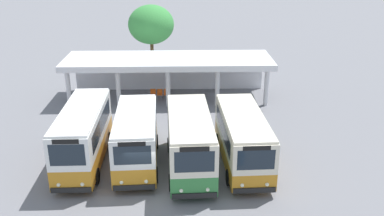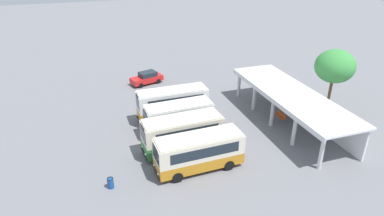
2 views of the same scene
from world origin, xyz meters
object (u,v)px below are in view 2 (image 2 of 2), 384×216
at_px(city_bus_second_in_row, 179,117).
at_px(litter_bin_apron, 111,183).
at_px(waiting_chair_second_from_end, 280,116).
at_px(city_bus_fourth_amber, 199,151).
at_px(waiting_chair_middle_seat, 283,118).
at_px(city_bus_middle_cream, 182,133).
at_px(parked_car_flank, 147,78).
at_px(city_bus_nearest_orange, 173,103).
at_px(waiting_chair_end_by_column, 278,113).

distance_m(city_bus_second_in_row, litter_bin_apron, 9.73).
bearing_deg(waiting_chair_second_from_end, city_bus_fourth_amber, -64.52).
distance_m(waiting_chair_middle_seat, litter_bin_apron, 18.97).
height_order(city_bus_middle_cream, parked_car_flank, city_bus_middle_cream).
distance_m(city_bus_middle_cream, waiting_chair_middle_seat, 11.75).
distance_m(city_bus_middle_cream, litter_bin_apron, 7.62).
relative_size(city_bus_fourth_amber, parked_car_flank, 1.64).
distance_m(city_bus_nearest_orange, waiting_chair_middle_seat, 11.72).
height_order(city_bus_middle_cream, waiting_chair_middle_seat, city_bus_middle_cream).
bearing_deg(parked_car_flank, city_bus_nearest_orange, 3.01).
distance_m(parked_car_flank, waiting_chair_middle_seat, 18.98).
xyz_separation_m(city_bus_nearest_orange, parked_car_flank, (-10.82, -0.57, -1.06)).
bearing_deg(waiting_chair_second_from_end, parked_car_flank, -142.35).
height_order(city_bus_fourth_amber, parked_car_flank, city_bus_fourth_amber).
height_order(city_bus_nearest_orange, city_bus_middle_cream, city_bus_nearest_orange).
height_order(city_bus_nearest_orange, city_bus_second_in_row, city_bus_nearest_orange).
height_order(city_bus_nearest_orange, waiting_chair_second_from_end, city_bus_nearest_orange).
relative_size(city_bus_nearest_orange, waiting_chair_middle_seat, 8.70).
bearing_deg(waiting_chair_middle_seat, parked_car_flank, -143.29).
bearing_deg(parked_car_flank, waiting_chair_end_by_column, 38.92).
height_order(city_bus_nearest_orange, waiting_chair_end_by_column, city_bus_nearest_orange).
distance_m(parked_car_flank, waiting_chair_second_from_end, 18.52).
bearing_deg(waiting_chair_end_by_column, city_bus_second_in_row, -91.27).
distance_m(parked_car_flank, litter_bin_apron, 21.30).
bearing_deg(waiting_chair_end_by_column, waiting_chair_middle_seat, -1.97).
xyz_separation_m(city_bus_nearest_orange, litter_bin_apron, (9.30, -7.55, -1.43)).
relative_size(waiting_chair_end_by_column, waiting_chair_middle_seat, 1.00).
relative_size(parked_car_flank, waiting_chair_end_by_column, 5.28).
bearing_deg(waiting_chair_end_by_column, litter_bin_apron, -71.87).
distance_m(waiting_chair_second_from_end, waiting_chair_middle_seat, 0.56).
bearing_deg(city_bus_middle_cream, city_bus_fourth_amber, 8.99).
distance_m(city_bus_second_in_row, city_bus_fourth_amber, 6.07).
xyz_separation_m(parked_car_flank, waiting_chair_middle_seat, (15.22, 11.35, -0.30)).
relative_size(parked_car_flank, waiting_chair_second_from_end, 5.28).
height_order(city_bus_fourth_amber, waiting_chair_end_by_column, city_bus_fourth_amber).
distance_m(city_bus_second_in_row, waiting_chair_second_from_end, 11.06).
bearing_deg(city_bus_nearest_orange, parked_car_flank, -176.99).
relative_size(waiting_chair_second_from_end, litter_bin_apron, 0.96).
relative_size(city_bus_middle_cream, waiting_chair_second_from_end, 8.48).
bearing_deg(litter_bin_apron, city_bus_fourth_amber, 91.52).
bearing_deg(litter_bin_apron, waiting_chair_end_by_column, 108.13).
xyz_separation_m(city_bus_fourth_amber, parked_car_flank, (-19.92, -0.26, -0.90)).
xyz_separation_m(city_bus_second_in_row, waiting_chair_end_by_column, (0.25, 11.03, -1.24)).
bearing_deg(city_bus_second_in_row, litter_bin_apron, -49.52).
xyz_separation_m(city_bus_middle_cream, litter_bin_apron, (3.23, -6.77, -1.36)).
height_order(city_bus_fourth_amber, litter_bin_apron, city_bus_fourth_amber).
distance_m(city_bus_middle_cream, parked_car_flank, 16.92).
relative_size(city_bus_middle_cream, waiting_chair_end_by_column, 8.48).
bearing_deg(waiting_chair_end_by_column, city_bus_nearest_orange, -106.87).
distance_m(city_bus_nearest_orange, city_bus_second_in_row, 3.05).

